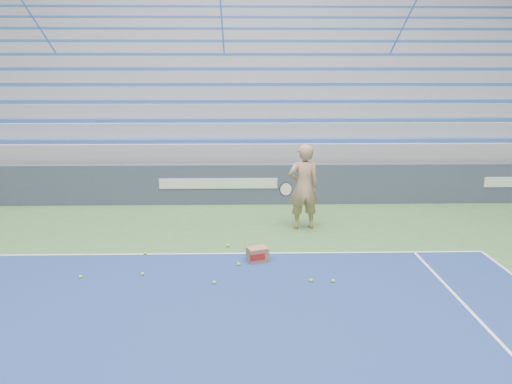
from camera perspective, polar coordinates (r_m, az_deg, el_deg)
sponsor_barrier at (r=13.72m, az=-4.27°, el=0.92°), size 30.00×0.32×1.10m
bleachers at (r=19.15m, az=-3.51°, el=9.91°), size 31.00×9.15×7.30m
tennis_player at (r=11.44m, az=5.44°, el=0.59°), size 1.00×0.91×1.96m
ball_box at (r=9.58m, az=0.16°, el=-7.16°), size 0.44×0.39×0.28m
tennis_ball_0 at (r=8.76m, az=6.31°, el=-10.02°), size 0.07×0.07×0.07m
tennis_ball_1 at (r=10.18m, az=-12.53°, el=-6.87°), size 0.07×0.07×0.07m
tennis_ball_2 at (r=9.37m, az=-19.41°, el=-9.12°), size 0.07×0.07×0.07m
tennis_ball_3 at (r=8.66m, az=-4.78°, el=-10.26°), size 0.07×0.07×0.07m
tennis_ball_4 at (r=8.79m, az=8.80°, el=-10.02°), size 0.07×0.07×0.07m
tennis_ball_5 at (r=9.41m, az=-2.01°, el=-8.26°), size 0.07×0.07×0.07m
tennis_ball_6 at (r=10.40m, az=-3.24°, el=-6.12°), size 0.07×0.07×0.07m
tennis_ball_7 at (r=9.19m, az=-12.85°, el=-9.14°), size 0.07×0.07×0.07m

